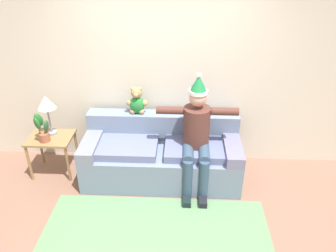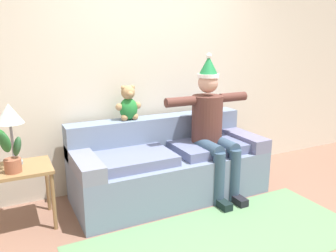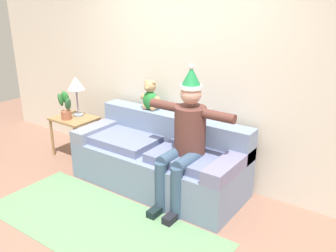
{
  "view_description": "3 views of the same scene",
  "coord_description": "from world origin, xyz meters",
  "views": [
    {
      "loc": [
        0.27,
        -2.7,
        2.88
      ],
      "look_at": [
        0.1,
        0.8,
        0.92
      ],
      "focal_mm": 35.28,
      "sensor_mm": 36.0,
      "label": 1
    },
    {
      "loc": [
        -1.56,
        -2.08,
        1.67
      ],
      "look_at": [
        -0.05,
        0.94,
        0.81
      ],
      "focal_mm": 35.82,
      "sensor_mm": 36.0,
      "label": 2
    },
    {
      "loc": [
        2.36,
        -2.14,
        2.19
      ],
      "look_at": [
        0.16,
        0.96,
        0.82
      ],
      "focal_mm": 38.74,
      "sensor_mm": 36.0,
      "label": 3
    }
  ],
  "objects": [
    {
      "name": "area_rug",
      "position": [
        0.0,
        0.0,
        0.0
      ],
      "size": [
        2.58,
        1.06,
        0.01
      ],
      "primitive_type": "cube",
      "color": "#5D885C",
      "rests_on": "ground_plane"
    },
    {
      "name": "side_table",
      "position": [
        -1.52,
        1.04,
        0.49
      ],
      "size": [
        0.59,
        0.47,
        0.57
      ],
      "color": "olive",
      "rests_on": "ground_plane"
    },
    {
      "name": "back_wall",
      "position": [
        0.0,
        1.55,
        1.35
      ],
      "size": [
        7.0,
        0.1,
        2.7
      ],
      "primitive_type": "cube",
      "color": "beige",
      "rests_on": "ground_plane"
    },
    {
      "name": "teddy_bear",
      "position": [
        -0.35,
        1.3,
        1.01
      ],
      "size": [
        0.29,
        0.17,
        0.38
      ],
      "color": "#237A33",
      "rests_on": "couch"
    },
    {
      "name": "person_seated",
      "position": [
        0.45,
        0.87,
        0.79
      ],
      "size": [
        1.02,
        0.77,
        1.55
      ],
      "color": "#552F29",
      "rests_on": "ground_plane"
    },
    {
      "name": "potted_plant",
      "position": [
        -1.55,
        0.94,
        0.75
      ],
      "size": [
        0.24,
        0.23,
        0.4
      ],
      "color": "#97553D",
      "rests_on": "side_table"
    },
    {
      "name": "couch",
      "position": [
        0.0,
        1.03,
        0.34
      ],
      "size": [
        2.08,
        0.87,
        0.84
      ],
      "color": "slate",
      "rests_on": "ground_plane"
    },
    {
      "name": "table_lamp",
      "position": [
        -1.52,
        1.13,
        1.02
      ],
      "size": [
        0.24,
        0.24,
        0.57
      ],
      "color": "gray",
      "rests_on": "side_table"
    },
    {
      "name": "ground_plane",
      "position": [
        0.0,
        0.0,
        0.0
      ],
      "size": [
        10.0,
        10.0,
        0.0
      ],
      "primitive_type": "plane",
      "color": "#835D4C"
    }
  ]
}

